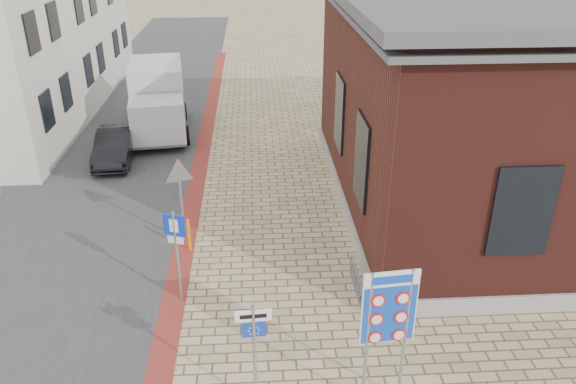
{
  "coord_description": "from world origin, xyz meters",
  "views": [
    {
      "loc": [
        0.15,
        -9.56,
        8.69
      ],
      "look_at": [
        0.97,
        3.48,
        2.2
      ],
      "focal_mm": 35.0,
      "sensor_mm": 36.0,
      "label": 1
    }
  ],
  "objects_px": {
    "border_sign": "(389,310)",
    "parking_sign": "(176,242)",
    "sedan": "(115,145)",
    "bollard": "(189,235)",
    "box_truck": "(158,99)",
    "essen_sign": "(254,340)"
  },
  "relations": [
    {
      "from": "border_sign",
      "to": "parking_sign",
      "type": "xyz_separation_m",
      "value": [
        -4.3,
        3.5,
        -0.51
      ]
    },
    {
      "from": "sedan",
      "to": "bollard",
      "type": "bearing_deg",
      "value": -66.63
    },
    {
      "from": "sedan",
      "to": "border_sign",
      "type": "distance_m",
      "value": 14.96
    },
    {
      "from": "sedan",
      "to": "box_truck",
      "type": "bearing_deg",
      "value": 64.26
    },
    {
      "from": "box_truck",
      "to": "essen_sign",
      "type": "relative_size",
      "value": 2.32
    },
    {
      "from": "box_truck",
      "to": "essen_sign",
      "type": "bearing_deg",
      "value": -83.28
    },
    {
      "from": "essen_sign",
      "to": "bollard",
      "type": "distance_m",
      "value": 6.19
    },
    {
      "from": "box_truck",
      "to": "parking_sign",
      "type": "relative_size",
      "value": 2.31
    },
    {
      "from": "box_truck",
      "to": "border_sign",
      "type": "distance_m",
      "value": 17.11
    },
    {
      "from": "sedan",
      "to": "parking_sign",
      "type": "xyz_separation_m",
      "value": [
        3.49,
        -9.17,
        1.08
      ]
    },
    {
      "from": "parking_sign",
      "to": "sedan",
      "type": "bearing_deg",
      "value": 129.96
    },
    {
      "from": "sedan",
      "to": "bollard",
      "type": "height_order",
      "value": "sedan"
    },
    {
      "from": "border_sign",
      "to": "bollard",
      "type": "distance_m",
      "value": 7.42
    },
    {
      "from": "parking_sign",
      "to": "box_truck",
      "type": "bearing_deg",
      "value": 119.3
    },
    {
      "from": "border_sign",
      "to": "bollard",
      "type": "relative_size",
      "value": 3.02
    },
    {
      "from": "border_sign",
      "to": "parking_sign",
      "type": "bearing_deg",
      "value": 135.33
    },
    {
      "from": "box_truck",
      "to": "bollard",
      "type": "bearing_deg",
      "value": -85.16
    },
    {
      "from": "essen_sign",
      "to": "sedan",
      "type": "bearing_deg",
      "value": 109.3
    },
    {
      "from": "sedan",
      "to": "essen_sign",
      "type": "bearing_deg",
      "value": -70.79
    },
    {
      "from": "parking_sign",
      "to": "border_sign",
      "type": "bearing_deg",
      "value": -20.01
    },
    {
      "from": "essen_sign",
      "to": "parking_sign",
      "type": "xyz_separation_m",
      "value": [
        -1.83,
        3.5,
        0.05
      ]
    },
    {
      "from": "border_sign",
      "to": "bollard",
      "type": "bearing_deg",
      "value": 121.03
    }
  ]
}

